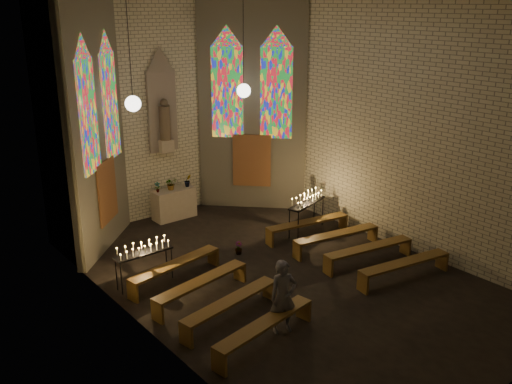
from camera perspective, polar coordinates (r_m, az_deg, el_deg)
floor at (r=15.12m, az=2.63°, el=-8.43°), size 12.00×12.00×0.00m
room at (r=16.45m, az=-4.97°, el=7.49°), size 8.22×12.43×7.00m
altar at (r=19.02m, az=-8.20°, el=-1.16°), size 1.40×0.60×1.00m
flower_vase_left at (r=18.59m, az=-9.83°, el=0.48°), size 0.21×0.18×0.34m
flower_vase_center at (r=18.77m, az=-8.51°, el=0.84°), size 0.39×0.35×0.42m
flower_vase_right at (r=19.01m, az=-6.84°, el=1.16°), size 0.25×0.21×0.42m
aisle_flower_pot at (r=16.29m, az=-1.76°, el=-5.61°), size 0.24×0.24×0.37m
votive_stand_left at (r=14.59m, az=-11.20°, el=-5.70°), size 1.51×0.36×1.11m
votive_stand_right at (r=17.59m, az=5.12°, el=-0.84°), size 1.69×0.85×1.21m
pew_left_0 at (r=14.80m, az=-8.08°, el=-7.37°), size 2.78×0.85×0.53m
pew_right_0 at (r=17.38m, az=5.21°, el=-3.21°), size 2.78×0.85×0.53m
pew_left_1 at (r=13.88m, az=-5.51°, el=-9.11°), size 2.78×0.85×0.53m
pew_right_1 at (r=16.61m, az=8.06°, el=-4.40°), size 2.78×0.85×0.53m
pew_left_2 at (r=13.01m, az=-2.55°, el=-11.06°), size 2.78×0.85×0.53m
pew_right_2 at (r=15.88m, az=11.20°, el=-5.68°), size 2.78×0.85×0.53m
pew_left_3 at (r=12.19m, az=0.87°, el=-13.26°), size 2.78×0.85×0.53m
pew_right_3 at (r=15.22m, az=14.64°, el=-7.06°), size 2.78×0.85×0.53m
visitor at (r=12.44m, az=2.74°, el=-10.43°), size 0.70×0.57×1.67m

